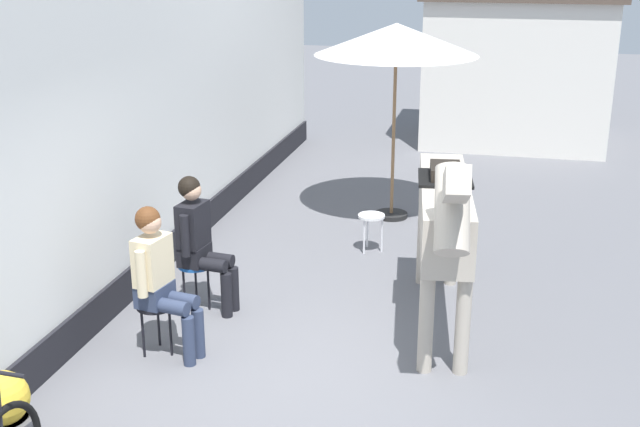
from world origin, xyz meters
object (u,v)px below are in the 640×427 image
(spare_stool_white, at_px, (371,219))
(saddled_horse_center, at_px, (445,214))
(flower_planter_near, at_px, (3,411))
(seated_visitor_near, at_px, (160,275))
(seated_visitor_far, at_px, (199,237))
(cafe_parasol, at_px, (396,40))

(spare_stool_white, bearing_deg, saddled_horse_center, -62.28)
(flower_planter_near, bearing_deg, spare_stool_white, 67.63)
(flower_planter_near, xyz_separation_m, spare_stool_white, (1.90, 4.62, 0.07))
(seated_visitor_near, relative_size, saddled_horse_center, 0.46)
(seated_visitor_near, distance_m, flower_planter_near, 1.78)
(saddled_horse_center, height_order, spare_stool_white, saddled_horse_center)
(seated_visitor_near, height_order, flower_planter_near, seated_visitor_near)
(spare_stool_white, bearing_deg, seated_visitor_far, -124.96)
(seated_visitor_far, height_order, saddled_horse_center, saddled_horse_center)
(cafe_parasol, bearing_deg, flower_planter_near, -108.23)
(spare_stool_white, bearing_deg, seated_visitor_near, -114.95)
(seated_visitor_near, height_order, seated_visitor_far, same)
(seated_visitor_far, distance_m, saddled_horse_center, 2.41)
(cafe_parasol, height_order, spare_stool_white, cafe_parasol)
(seated_visitor_far, height_order, cafe_parasol, cafe_parasol)
(seated_visitor_near, distance_m, saddled_horse_center, 2.64)
(seated_visitor_far, height_order, flower_planter_near, seated_visitor_far)
(cafe_parasol, xyz_separation_m, spare_stool_white, (-0.06, -1.32, -1.96))
(seated_visitor_far, distance_m, cafe_parasol, 3.95)
(seated_visitor_near, relative_size, seated_visitor_far, 1.00)
(flower_planter_near, height_order, spare_stool_white, flower_planter_near)
(saddled_horse_center, height_order, cafe_parasol, cafe_parasol)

